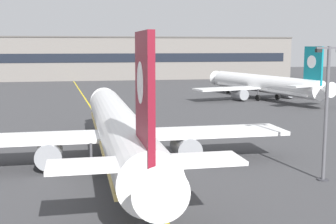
{
  "coord_description": "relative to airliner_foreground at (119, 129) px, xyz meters",
  "views": [
    {
      "loc": [
        -3.34,
        -25.66,
        10.81
      ],
      "look_at": [
        5.38,
        19.75,
        4.18
      ],
      "focal_mm": 49.13,
      "sensor_mm": 36.0,
      "label": 1
    }
  ],
  "objects": [
    {
      "name": "terminal_building",
      "position": [
        -2.38,
        111.16,
        3.58
      ],
      "size": [
        139.76,
        12.4,
        13.89
      ],
      "color": "slate",
      "rests_on": "ground"
    },
    {
      "name": "airliner_background",
      "position": [
        33.4,
        47.19,
        -0.25
      ],
      "size": [
        29.83,
        37.96,
        10.78
      ],
      "color": "white",
      "rests_on": "ground"
    },
    {
      "name": "apron_lamp_post",
      "position": [
        15.87,
        -7.9,
        2.33
      ],
      "size": [
        2.24,
        0.9,
        10.83
      ],
      "color": "#515156",
      "rests_on": "ground"
    },
    {
      "name": "safety_cone_by_nose_gear",
      "position": [
        1.91,
        15.07,
        -3.11
      ],
      "size": [
        0.44,
        0.44,
        0.55
      ],
      "color": "orange",
      "rests_on": "ground"
    },
    {
      "name": "airliner_foreground",
      "position": [
        0.0,
        0.0,
        0.0
      ],
      "size": [
        32.06,
        41.44,
        11.65
      ],
      "color": "white",
      "rests_on": "ground"
    },
    {
      "name": "taxiway_centreline",
      "position": [
        -0.01,
        14.57,
        -3.37
      ],
      "size": [
        10.8,
        179.71,
        0.01
      ],
      "primitive_type": "cube",
      "rotation": [
        0.0,
        0.0,
        0.06
      ],
      "color": "yellow",
      "rests_on": "ground"
    }
  ]
}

